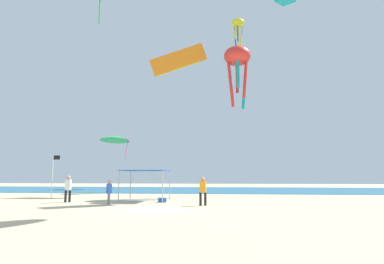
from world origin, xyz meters
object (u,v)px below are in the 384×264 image
(person_near_tent, at_px, (68,187))
(kite_parafoil_orange, at_px, (178,60))
(person_leftmost, at_px, (203,189))
(cooler_box, at_px, (162,200))
(banner_flag, at_px, (53,172))
(kite_octopus_red, at_px, (237,59))
(person_central, at_px, (109,190))
(kite_octopus_yellow, at_px, (238,25))
(kite_delta_green, at_px, (115,138))
(canopy_tent, at_px, (146,172))

(person_near_tent, distance_m, kite_parafoil_orange, 18.62)
(person_leftmost, bearing_deg, cooler_box, -59.33)
(banner_flag, relative_size, kite_octopus_red, 0.57)
(person_leftmost, height_order, kite_parafoil_orange, kite_parafoil_orange)
(cooler_box, relative_size, kite_parafoil_orange, 0.09)
(person_central, height_order, kite_octopus_yellow, kite_octopus_yellow)
(person_leftmost, height_order, banner_flag, banner_flag)
(person_central, relative_size, kite_parafoil_orange, 0.25)
(cooler_box, xyz_separation_m, kite_octopus_yellow, (6.73, 21.23, 23.49))
(person_leftmost, xyz_separation_m, kite_delta_green, (-14.26, 23.54, 6.18))
(person_central, distance_m, kite_delta_green, 25.71)
(person_leftmost, distance_m, person_central, 6.19)
(person_near_tent, height_order, person_central, person_near_tent)
(kite_parafoil_orange, relative_size, kite_octopus_red, 1.01)
(person_central, bearing_deg, kite_delta_green, -174.27)
(banner_flag, xyz_separation_m, kite_parafoil_orange, (9.36, 7.87, 12.37))
(canopy_tent, height_order, kite_octopus_yellow, kite_octopus_yellow)
(person_near_tent, bearing_deg, person_central, 94.60)
(person_leftmost, bearing_deg, kite_octopus_yellow, -121.75)
(cooler_box, distance_m, kite_parafoil_orange, 17.78)
(person_near_tent, height_order, kite_parafoil_orange, kite_parafoil_orange)
(canopy_tent, height_order, kite_octopus_red, kite_octopus_red)
(kite_delta_green, bearing_deg, canopy_tent, 112.13)
(banner_flag, bearing_deg, person_leftmost, -20.78)
(cooler_box, bearing_deg, person_near_tent, -173.26)
(canopy_tent, distance_m, person_central, 3.75)
(cooler_box, height_order, kite_parafoil_orange, kite_parafoil_orange)
(person_leftmost, relative_size, kite_octopus_yellow, 0.42)
(canopy_tent, bearing_deg, kite_parafoil_orange, 84.02)
(cooler_box, relative_size, kite_delta_green, 0.13)
(canopy_tent, relative_size, kite_octopus_red, 0.51)
(person_leftmost, xyz_separation_m, kite_parafoil_orange, (-3.51, 12.75, 13.46))
(banner_flag, bearing_deg, kite_delta_green, 94.25)
(cooler_box, height_order, kite_octopus_red, kite_octopus_red)
(cooler_box, xyz_separation_m, kite_octopus_red, (5.90, 7.99, 13.29))
(canopy_tent, distance_m, kite_delta_green, 23.22)
(banner_flag, relative_size, cooler_box, 6.25)
(person_leftmost, distance_m, kite_delta_green, 28.21)
(person_leftmost, bearing_deg, kite_octopus_red, -128.33)
(kite_octopus_yellow, xyz_separation_m, kite_octopus_red, (-0.83, -13.24, -10.20))
(person_leftmost, relative_size, kite_delta_green, 0.40)
(cooler_box, height_order, kite_delta_green, kite_delta_green)
(person_central, xyz_separation_m, kite_parafoil_orange, (2.68, 12.79, 13.60))
(banner_flag, bearing_deg, kite_parafoil_orange, 40.05)
(banner_flag, xyz_separation_m, kite_octopus_yellow, (16.54, 18.61, 21.51))
(person_leftmost, relative_size, person_central, 1.14)
(canopy_tent, relative_size, person_central, 2.05)
(canopy_tent, relative_size, person_leftmost, 1.79)
(kite_octopus_yellow, bearing_deg, kite_parafoil_orange, 37.52)
(cooler_box, height_order, kite_octopus_yellow, kite_octopus_yellow)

